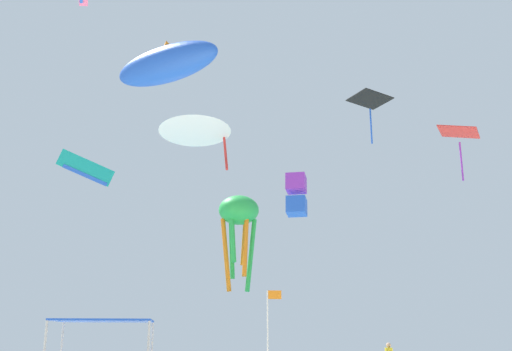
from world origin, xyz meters
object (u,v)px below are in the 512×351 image
Objects in this scene: kite_delta_white at (195,126)px; kite_parafoil_teal at (86,168)px; kite_inflatable_blue at (166,64)px; kite_diamond_black at (370,102)px; canopy_tent at (104,324)px; kite_box_purple at (296,195)px; kite_diamond_red at (459,134)px; kite_octopus_green at (239,215)px; banner_flag at (269,329)px.

kite_delta_white is 1.28× the size of kite_parafoil_teal.
kite_inflatable_blue reaches higher than kite_diamond_black.
kite_box_purple reaches higher than canopy_tent.
kite_inflatable_blue is (1.04, 14.55, 16.04)m from canopy_tent.
kite_diamond_black reaches higher than kite_diamond_red.
canopy_tent is 0.43× the size of kite_octopus_green.
kite_diamond_red is 0.45× the size of kite_inflatable_blue.
kite_delta_white is 1.47× the size of kite_diamond_black.
kite_delta_white is at bearing 104.41° from kite_inflatable_blue.
kite_parafoil_teal is (-24.39, 8.97, -0.59)m from kite_diamond_red.
kite_box_purple is 0.67× the size of kite_parafoil_teal.
kite_box_purple is (3.39, -4.57, 0.55)m from kite_octopus_green.
kite_diamond_black is at bearing -112.40° from kite_diamond_red.
banner_flag is 23.95m from kite_parafoil_teal.
canopy_tent is 0.83× the size of kite_diamond_black.
kite_parafoil_teal reaches higher than kite_octopus_green.
canopy_tent is 21.68m from kite_inflatable_blue.
banner_flag reaches higher than canopy_tent.
kite_diamond_red is at bearing -2.99° from kite_box_purple.
kite_box_purple is 15.67m from kite_parafoil_teal.
kite_octopus_green is 1.66× the size of kite_parafoil_teal.
kite_diamond_black is (5.96, 1.58, 7.62)m from kite_box_purple.
kite_parafoil_teal is (-11.20, 0.46, 3.28)m from kite_octopus_green.
kite_diamond_red is (13.64, 9.07, 12.10)m from banner_flag.
kite_inflatable_blue reaches higher than kite_octopus_green.
kite_octopus_green is at bearing 95.01° from kite_inflatable_blue.
kite_diamond_red is (19.63, 13.95, 12.01)m from canopy_tent.
kite_box_purple is 0.78× the size of kite_diamond_black.
kite_parafoil_teal reaches higher than canopy_tent.
kite_delta_white is (1.97, 4.25, -2.47)m from kite_inflatable_blue.
kite_box_purple is (8.78, 3.34, -7.35)m from kite_inflatable_blue.
kite_inflatable_blue is at bearing -89.89° from kite_diamond_black.
kite_delta_white is 1.90× the size of kite_box_purple.
kite_diamond_black is at bearing 56.14° from banner_flag.
kite_diamond_black is at bearing 50.99° from canopy_tent.
kite_diamond_black reaches higher than kite_octopus_green.
kite_parafoil_teal reaches higher than kite_box_purple.
canopy_tent is 26.05m from kite_parafoil_teal.
banner_flag is 1.37× the size of kite_box_purple.
kite_delta_white is 8.43m from kite_box_purple.
kite_parafoil_teal is at bearing 101.74° from canopy_tent.
kite_box_purple reaches higher than banner_flag.
kite_box_purple is at bearing 68.92° from kite_octopus_green.
kite_parafoil_teal reaches higher than kite_diamond_red.
kite_inflatable_blue reaches higher than kite_parafoil_teal.
kite_octopus_green is 1.30× the size of kite_delta_white.
kite_diamond_black is at bearing 57.76° from kite_inflatable_blue.
kite_diamond_red reaches higher than kite_box_purple.
kite_diamond_black reaches higher than banner_flag.
kite_octopus_green is at bearing -136.91° from kite_delta_white.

